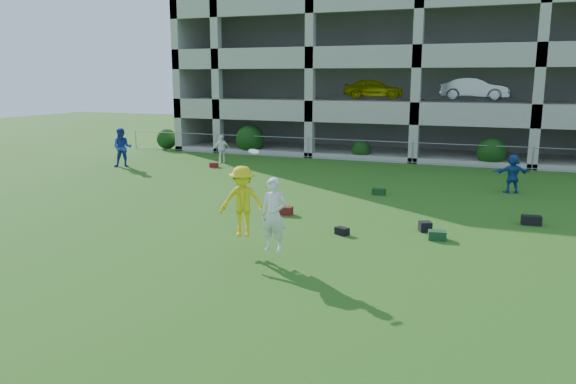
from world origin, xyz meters
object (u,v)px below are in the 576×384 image
at_px(bystander_a, 122,148).
at_px(frisbee_contest, 250,205).
at_px(bystander_d, 513,173).
at_px(parking_garage, 437,56).
at_px(bystander_b, 221,149).
at_px(crate_d, 425,227).

bearing_deg(bystander_a, frisbee_contest, -69.55).
distance_m(bystander_a, bystander_d, 18.94).
height_order(bystander_a, bystander_d, bystander_a).
xyz_separation_m(bystander_d, frisbee_contest, (-6.37, -11.32, 0.58)).
bearing_deg(parking_garage, frisbee_contest, -92.89).
relative_size(bystander_b, parking_garage, 0.05).
height_order(bystander_b, crate_d, bystander_b).
distance_m(frisbee_contest, parking_garage, 26.92).
xyz_separation_m(crate_d, parking_garage, (-2.59, 22.38, 5.86)).
relative_size(frisbee_contest, parking_garage, 0.08).
bearing_deg(bystander_d, frisbee_contest, 38.61).
height_order(bystander_a, frisbee_contest, frisbee_contest).
bearing_deg(crate_d, parking_garage, 96.61).
bearing_deg(bystander_a, bystander_d, -27.44).
xyz_separation_m(bystander_b, crate_d, (12.41, -10.22, -0.61)).
distance_m(bystander_b, bystander_d, 15.15).
height_order(crate_d, parking_garage, parking_garage).
xyz_separation_m(bystander_a, bystander_b, (4.09, 3.23, -0.25)).
height_order(bystander_b, parking_garage, parking_garage).
relative_size(bystander_d, parking_garage, 0.05).
bearing_deg(crate_d, frisbee_contest, -133.73).
height_order(bystander_d, parking_garage, parking_garage).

